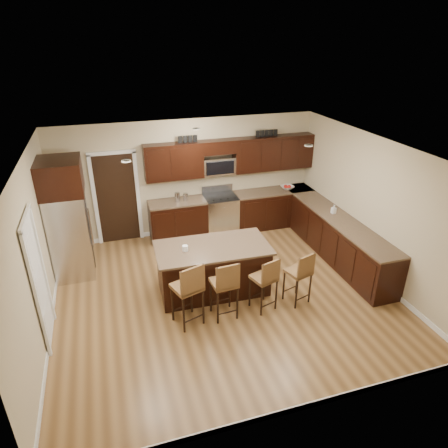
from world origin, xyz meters
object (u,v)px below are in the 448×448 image
object	(u,v)px
stool_mid	(225,284)
refrigerator	(67,218)
island	(213,270)
stool_left	(189,288)
stool_right	(266,278)
stool_extra	(301,272)
range	(220,214)

from	to	relation	value
stool_mid	refrigerator	bearing A→B (deg)	133.66
island	stool_mid	bearing A→B (deg)	-89.62
stool_left	refrigerator	distance (m)	2.94
stool_mid	stool_right	bearing A→B (deg)	-3.43
stool_right	refrigerator	world-z (taller)	refrigerator
stool_right	stool_extra	distance (m)	0.65
stool_mid	stool_extra	bearing A→B (deg)	-3.68
stool_mid	stool_extra	xyz separation A→B (m)	(1.38, 0.01, -0.04)
refrigerator	stool_extra	bearing A→B (deg)	-30.22
stool_mid	stool_left	bearing A→B (deg)	176.09
refrigerator	stool_extra	xyz separation A→B (m)	(3.82, -2.23, -0.58)
stool_left	stool_extra	xyz separation A→B (m)	(1.98, 0.01, -0.09)
island	stool_extra	xyz separation A→B (m)	(1.35, -0.84, 0.20)
range	refrigerator	xyz separation A→B (m)	(-3.30, -0.89, 0.74)
stool_left	stool_extra	bearing A→B (deg)	-18.50
island	stool_right	distance (m)	1.11
stool_mid	stool_right	xyz separation A→B (m)	(0.73, 0.01, -0.04)
range	stool_mid	world-z (taller)	range
stool_left	island	bearing A→B (deg)	34.58
stool_left	stool_right	bearing A→B (deg)	-18.40
refrigerator	stool_right	bearing A→B (deg)	-35.06
range	stool_mid	size ratio (longest dim) A/B	1.02
island	stool_left	size ratio (longest dim) A/B	1.80
stool_mid	refrigerator	distance (m)	3.36
stool_extra	range	bearing A→B (deg)	82.40
stool_right	island	bearing A→B (deg)	112.79
stool_left	refrigerator	world-z (taller)	refrigerator
stool_extra	island	bearing A→B (deg)	131.05
stool_right	stool_mid	bearing A→B (deg)	163.37
stool_mid	stool_right	distance (m)	0.73
stool_left	stool_mid	bearing A→B (deg)	-18.66
stool_left	refrigerator	bearing A→B (deg)	110.79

